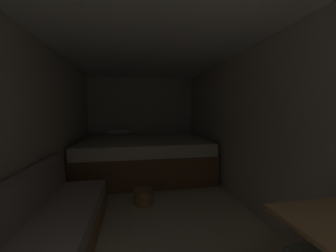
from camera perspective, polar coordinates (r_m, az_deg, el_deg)
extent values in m
plane|color=beige|center=(2.67, -4.59, -24.73)|extent=(7.12, 7.12, 0.00)
cube|color=beige|center=(4.91, -7.67, 1.63)|extent=(2.68, 0.05, 2.13)
cube|color=beige|center=(2.57, -35.26, -1.57)|extent=(0.05, 5.12, 2.13)
cube|color=beige|center=(2.79, 23.13, -0.72)|extent=(0.05, 5.12, 2.13)
cube|color=white|center=(2.49, -4.92, 24.62)|extent=(2.68, 5.12, 0.05)
cube|color=brown|center=(4.08, -6.91, -10.40)|extent=(2.46, 1.79, 0.52)
cube|color=beige|center=(4.00, -6.96, -5.30)|extent=(2.42, 1.75, 0.21)
ellipsoid|color=white|center=(4.64, -14.30, -1.75)|extent=(0.54, 0.36, 0.16)
cylinder|color=olive|center=(2.91, -7.29, -19.90)|extent=(0.27, 0.27, 0.20)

